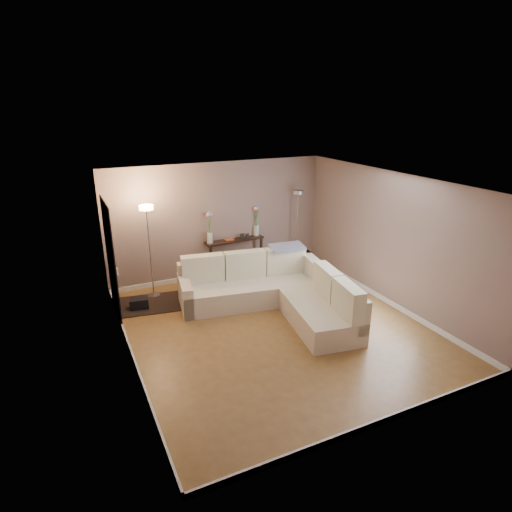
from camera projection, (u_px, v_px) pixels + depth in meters
name	position (u px, v px, depth m)	size (l,w,h in m)	color
floor	(275.00, 328.00, 7.66)	(5.00, 5.50, 0.01)	olive
ceiling	(278.00, 182.00, 6.77)	(5.00, 5.50, 0.01)	white
wall_back	(219.00, 221.00, 9.56)	(5.00, 0.02, 2.60)	gray
wall_front	(389.00, 336.00, 4.86)	(5.00, 0.02, 2.60)	gray
wall_left	(123.00, 285.00, 6.20)	(0.02, 5.50, 2.60)	gray
wall_right	(392.00, 240.00, 8.22)	(0.02, 5.50, 2.60)	gray
baseboard_back	(221.00, 273.00, 9.96)	(5.00, 0.03, 0.10)	white
baseboard_front	(377.00, 423.00, 5.31)	(5.00, 0.03, 0.10)	white
baseboard_left	(134.00, 359.00, 6.64)	(0.03, 5.50, 0.10)	white
baseboard_right	(384.00, 299.00, 8.63)	(0.03, 5.50, 0.10)	white
doorway	(111.00, 261.00, 7.73)	(0.02, 1.20, 2.20)	black
switch_plate	(117.00, 271.00, 6.97)	(0.02, 0.08, 0.12)	white
sectional_sofa	(275.00, 291.00, 8.26)	(2.92, 3.10, 0.99)	beige
throw_blanket	(287.00, 247.00, 8.81)	(0.71, 0.41, 0.05)	gray
console_table	(231.00, 255.00, 9.86)	(1.41, 0.46, 0.85)	black
leaning_mirror	(230.00, 221.00, 9.78)	(0.98, 0.11, 0.77)	black
table_decor	(234.00, 239.00, 9.72)	(0.59, 0.14, 0.14)	#CD5224
flower_vase_left	(210.00, 230.00, 9.40)	(0.16, 0.14, 0.73)	silver
flower_vase_right	(256.00, 223.00, 9.93)	(0.16, 0.14, 0.73)	silver
floor_lamp_lit	(148.00, 233.00, 8.42)	(0.31, 0.31, 1.93)	silver
floor_lamp_unlit	(297.00, 213.00, 10.10)	(0.32, 0.32, 1.87)	silver
charcoal_rug	(150.00, 304.00, 8.52)	(1.26, 0.94, 0.02)	black
black_bag	(139.00, 304.00, 8.35)	(0.36, 0.25, 0.23)	black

